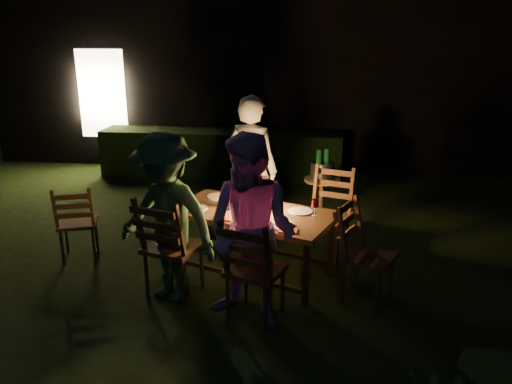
# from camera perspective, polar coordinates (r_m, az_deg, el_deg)

# --- Properties ---
(garden_envelope) EXTENTS (40.00, 40.00, 3.20)m
(garden_envelope) POSITION_cam_1_polar(r_m,az_deg,el_deg) (10.95, 0.90, 13.33)
(garden_envelope) COLOR black
(garden_envelope) RESTS_ON ground
(dining_table) EXTENTS (1.86, 1.37, 0.69)m
(dining_table) POSITION_cam_1_polar(r_m,az_deg,el_deg) (5.17, -0.48, -2.93)
(dining_table) COLOR #4C3319
(dining_table) RESTS_ON ground
(chair_near_left) EXTENTS (0.60, 0.63, 1.08)m
(chair_near_left) POSITION_cam_1_polar(r_m,az_deg,el_deg) (4.93, -9.49, -8.08)
(chair_near_left) COLOR #4C3319
(chair_near_left) RESTS_ON ground
(chair_near_right) EXTENTS (0.59, 0.61, 1.02)m
(chair_near_right) POSITION_cam_1_polar(r_m,az_deg,el_deg) (4.49, -0.17, -10.80)
(chair_near_right) COLOR #4C3319
(chair_near_right) RESTS_ON ground
(chair_far_left) EXTENTS (0.58, 0.60, 0.99)m
(chair_far_left) POSITION_cam_1_polar(r_m,az_deg,el_deg) (6.12, -0.69, -2.80)
(chair_far_left) COLOR #4C3319
(chair_far_left) RESTS_ON ground
(chair_far_right) EXTENTS (0.59, 0.62, 1.05)m
(chair_far_right) POSITION_cam_1_polar(r_m,az_deg,el_deg) (5.73, 8.10, -4.29)
(chair_far_right) COLOR #4C3319
(chair_far_right) RESTS_ON ground
(chair_end) EXTENTS (0.62, 0.61, 1.00)m
(chair_end) POSITION_cam_1_polar(r_m,az_deg,el_deg) (4.88, 12.43, -8.86)
(chair_end) COLOR #4C3319
(chair_end) RESTS_ON ground
(chair_spare) EXTENTS (0.53, 0.55, 0.92)m
(chair_spare) POSITION_cam_1_polar(r_m,az_deg,el_deg) (5.98, -19.59, -4.66)
(chair_spare) COLOR #4C3319
(chair_spare) RESTS_ON ground
(person_house_side) EXTENTS (0.76, 0.63, 1.77)m
(person_house_side) POSITION_cam_1_polar(r_m,az_deg,el_deg) (5.98, -0.48, 2.62)
(person_house_side) COLOR #EFEFCC
(person_house_side) RESTS_ON ground
(person_opp_right) EXTENTS (1.00, 0.90, 1.70)m
(person_opp_right) POSITION_cam_1_polar(r_m,az_deg,el_deg) (4.22, -0.50, -4.65)
(person_opp_right) COLOR #DC97D5
(person_opp_right) RESTS_ON ground
(person_opp_left) EXTENTS (1.19, 0.94, 1.62)m
(person_opp_left) POSITION_cam_1_polar(r_m,az_deg,el_deg) (4.71, -10.16, -3.00)
(person_opp_left) COLOR #2E5C33
(person_opp_left) RESTS_ON ground
(lantern) EXTENTS (0.16, 0.16, 0.35)m
(lantern) POSITION_cam_1_polar(r_m,az_deg,el_deg) (5.11, 0.27, -0.48)
(lantern) COLOR white
(lantern) RESTS_ON dining_table
(plate_far_left) EXTENTS (0.25, 0.25, 0.01)m
(plate_far_left) POSITION_cam_1_polar(r_m,az_deg,el_deg) (5.59, -4.34, -0.52)
(plate_far_left) COLOR white
(plate_far_left) RESTS_ON dining_table
(plate_near_left) EXTENTS (0.25, 0.25, 0.01)m
(plate_near_left) POSITION_cam_1_polar(r_m,az_deg,el_deg) (5.25, -6.92, -1.87)
(plate_near_left) COLOR white
(plate_near_left) RESTS_ON dining_table
(plate_far_right) EXTENTS (0.25, 0.25, 0.01)m
(plate_far_right) POSITION_cam_1_polar(r_m,az_deg,el_deg) (5.15, 5.10, -2.21)
(plate_far_right) COLOR white
(plate_far_right) RESTS_ON dining_table
(plate_near_right) EXTENTS (0.25, 0.25, 0.01)m
(plate_near_right) POSITION_cam_1_polar(r_m,az_deg,el_deg) (4.77, 2.98, -3.82)
(plate_near_right) COLOR white
(plate_near_right) RESTS_ON dining_table
(wineglass_a) EXTENTS (0.06, 0.06, 0.18)m
(wineglass_a) POSITION_cam_1_polar(r_m,az_deg,el_deg) (5.49, -1.82, 0.05)
(wineglass_a) COLOR #59070F
(wineglass_a) RESTS_ON dining_table
(wineglass_b) EXTENTS (0.06, 0.06, 0.18)m
(wineglass_b) POSITION_cam_1_polar(r_m,az_deg,el_deg) (5.39, -7.83, -0.45)
(wineglass_b) COLOR #59070F
(wineglass_b) RESTS_ON dining_table
(wineglass_c) EXTENTS (0.06, 0.06, 0.18)m
(wineglass_c) POSITION_cam_1_polar(r_m,az_deg,el_deg) (4.75, 1.05, -2.84)
(wineglass_c) COLOR #59070F
(wineglass_c) RESTS_ON dining_table
(wineglass_d) EXTENTS (0.06, 0.06, 0.18)m
(wineglass_d) POSITION_cam_1_polar(r_m,az_deg,el_deg) (5.02, 6.72, -1.80)
(wineglass_d) COLOR #59070F
(wineglass_d) RESTS_ON dining_table
(wineglass_e) EXTENTS (0.06, 0.06, 0.18)m
(wineglass_e) POSITION_cam_1_polar(r_m,az_deg,el_deg) (4.92, -3.20, -2.12)
(wineglass_e) COLOR silver
(wineglass_e) RESTS_ON dining_table
(bottle_table) EXTENTS (0.07, 0.07, 0.28)m
(bottle_table) POSITION_cam_1_polar(r_m,az_deg,el_deg) (5.22, -2.90, -0.32)
(bottle_table) COLOR #0F471E
(bottle_table) RESTS_ON dining_table
(napkin_left) EXTENTS (0.18, 0.14, 0.01)m
(napkin_left) POSITION_cam_1_polar(r_m,az_deg,el_deg) (4.96, -3.79, -2.99)
(napkin_left) COLOR red
(napkin_left) RESTS_ON dining_table
(napkin_right) EXTENTS (0.18, 0.14, 0.01)m
(napkin_right) POSITION_cam_1_polar(r_m,az_deg,el_deg) (4.67, 3.67, -4.38)
(napkin_right) COLOR red
(napkin_right) RESTS_ON dining_table
(phone) EXTENTS (0.14, 0.07, 0.01)m
(phone) POSITION_cam_1_polar(r_m,az_deg,el_deg) (5.23, -8.05, -2.04)
(phone) COLOR black
(phone) RESTS_ON dining_table
(side_table) EXTENTS (0.46, 0.46, 0.62)m
(side_table) POSITION_cam_1_polar(r_m,az_deg,el_deg) (6.62, 7.50, 0.91)
(side_table) COLOR olive
(side_table) RESTS_ON ground
(ice_bucket) EXTENTS (0.30, 0.30, 0.22)m
(ice_bucket) POSITION_cam_1_polar(r_m,az_deg,el_deg) (6.57, 7.57, 2.44)
(ice_bucket) COLOR #A5A8AD
(ice_bucket) RESTS_ON side_table
(bottle_bucket_a) EXTENTS (0.07, 0.07, 0.32)m
(bottle_bucket_a) POSITION_cam_1_polar(r_m,az_deg,el_deg) (6.52, 7.14, 2.79)
(bottle_bucket_a) COLOR #0F471E
(bottle_bucket_a) RESTS_ON side_table
(bottle_bucket_b) EXTENTS (0.07, 0.07, 0.32)m
(bottle_bucket_b) POSITION_cam_1_polar(r_m,az_deg,el_deg) (6.60, 8.02, 2.93)
(bottle_bucket_b) COLOR #0F471E
(bottle_bucket_b) RESTS_ON side_table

